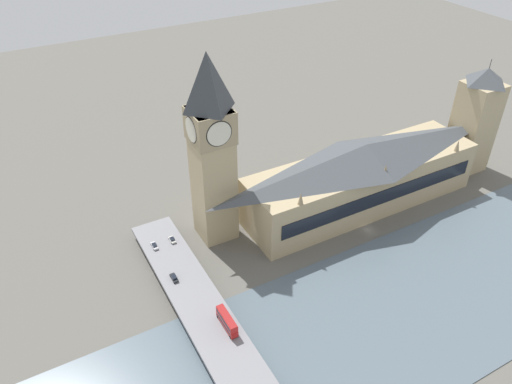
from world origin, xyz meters
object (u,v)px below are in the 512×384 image
clock_tower (212,148)px  double_decker_bus_mid (227,321)px  victoria_tower (475,120)px  parliament_hall (362,176)px  road_bridge (243,377)px  car_northbound_tail (174,278)px  car_southbound_lead (172,240)px  car_northbound_lead (154,246)px

clock_tower → double_decker_bus_mid: (-48.82, 18.94, -32.75)m
double_decker_bus_mid → victoria_tower: bearing=-75.9°
parliament_hall → clock_tower: clock_tower is taller
road_bridge → car_northbound_tail: car_northbound_tail is taller
road_bridge → car_southbound_lead: (65.50, -3.60, 1.59)m
double_decker_bus_mid → car_northbound_tail: 28.86m
victoria_tower → road_bridge: size_ratio=0.34×
victoria_tower → double_decker_bus_mid: size_ratio=4.92×
victoria_tower → double_decker_bus_mid: (-36.78, 146.19, -17.83)m
road_bridge → car_northbound_lead: car_northbound_lead is taller
road_bridge → car_northbound_tail: size_ratio=34.90×
double_decker_bus_mid → clock_tower: bearing=-21.2°
parliament_hall → double_decker_bus_mid: parliament_hall is taller
car_northbound_tail → car_southbound_lead: 20.73m
parliament_hall → car_northbound_lead: 90.73m
parliament_hall → road_bridge: parliament_hall is taller
clock_tower → road_bridge: size_ratio=0.47×
car_southbound_lead → clock_tower: bearing=-86.0°
car_northbound_lead → victoria_tower: bearing=-94.0°
car_northbound_tail → road_bridge: bearing=-176.0°
double_decker_bus_mid → car_southbound_lead: (47.47, 0.27, -2.04)m
double_decker_bus_mid → parliament_hall: bearing=-65.9°
parliament_hall → clock_tower: size_ratio=1.38×
car_northbound_lead → road_bridge: bearing=-176.9°
clock_tower → car_southbound_lead: size_ratio=18.81×
parliament_hall → car_northbound_lead: parliament_hall is taller
parliament_hall → victoria_tower: size_ratio=1.93×
road_bridge → clock_tower: bearing=-18.8°
victoria_tower → car_southbound_lead: bearing=85.8°
parliament_hall → car_southbound_lead: (10.74, 82.40, -9.60)m
clock_tower → car_southbound_lead: (-1.35, 19.20, -34.79)m
road_bridge → car_southbound_lead: bearing=-3.1°
double_decker_bus_mid → car_northbound_tail: (27.90, 7.10, -2.03)m
car_northbound_tail → car_southbound_lead: car_northbound_tail is taller
car_northbound_tail → parliament_hall: bearing=-84.3°
road_bridge → car_northbound_tail: 46.07m
parliament_hall → car_southbound_lead: parliament_hall is taller
car_northbound_lead → car_northbound_tail: size_ratio=0.99×
car_southbound_lead → road_bridge: bearing=176.9°
road_bridge → car_southbound_lead: car_southbound_lead is taller
clock_tower → car_northbound_tail: bearing=128.8°
clock_tower → double_decker_bus_mid: bearing=158.8°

